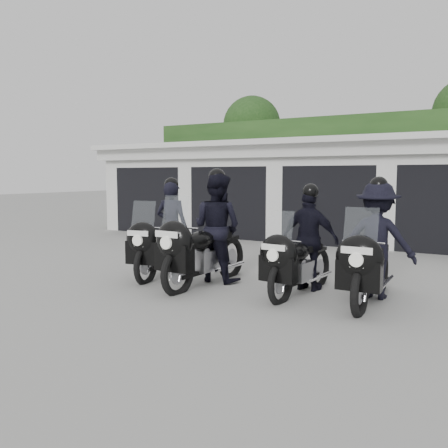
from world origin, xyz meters
The scene contains 7 objects.
ground centered at (0.00, 0.00, 0.00)m, with size 80.00×80.00×0.00m, color gray.
garage_block centered at (0.00, 8.06, 1.42)m, with size 16.40×6.80×2.96m.
background_vegetation centered at (0.37, 12.92, 2.77)m, with size 20.00×3.90×5.80m.
police_bike_a centered at (-1.57, 0.18, 0.78)m, with size 0.89×2.23×1.95m.
police_bike_b centered at (-0.44, 0.02, 0.89)m, with size 1.00×2.44×2.12m.
police_bike_c centered at (1.27, 0.21, 0.78)m, with size 1.06×2.13×1.86m.
police_bike_d centered at (2.38, 0.24, 0.84)m, with size 1.19×2.27×1.98m.
Camera 1 is at (3.91, -7.18, 1.93)m, focal length 38.00 mm.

